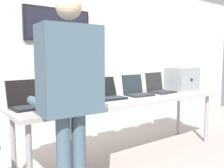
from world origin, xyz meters
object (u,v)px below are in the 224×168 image
object	(u,v)px
laptop_station_2	(108,94)
laptop_station_3	(137,91)
laptop_station_0	(29,101)
laptop_station_1	(74,97)
person	(70,86)
workbench	(127,102)
equipment_box	(182,79)
laptop_station_4	(159,88)

from	to	relation	value
laptop_station_2	laptop_station_3	bearing A→B (deg)	-2.08
laptop_station_0	laptop_station_3	world-z (taller)	laptop_station_0
laptop_station_0	laptop_station_3	bearing A→B (deg)	-1.34
laptop_station_1	laptop_station_2	bearing A→B (deg)	1.16
laptop_station_3	person	world-z (taller)	person
laptop_station_1	workbench	bearing A→B (deg)	-8.63
laptop_station_0	laptop_station_1	bearing A→B (deg)	-3.04
equipment_box	laptop_station_1	world-z (taller)	equipment_box
laptop_station_1	laptop_station_2	size ratio (longest dim) A/B	1.08
laptop_station_2	laptop_station_4	xyz separation A→B (m)	(0.87, -0.00, 0.01)
workbench	laptop_station_2	distance (m)	0.26
laptop_station_2	laptop_station_3	size ratio (longest dim) A/B	1.03
equipment_box	laptop_station_4	bearing A→B (deg)	176.68
laptop_station_0	laptop_station_1	world-z (taller)	laptop_station_0
equipment_box	person	bearing A→B (deg)	-162.25
equipment_box	laptop_station_1	size ratio (longest dim) A/B	1.14
equipment_box	laptop_station_1	distance (m)	1.78
person	laptop_station_2	bearing A→B (deg)	40.13
laptop_station_1	laptop_station_3	size ratio (longest dim) A/B	1.11
person	laptop_station_4	bearing A→B (deg)	22.73
laptop_station_0	laptop_station_4	xyz separation A→B (m)	(1.80, -0.02, 0.00)
laptop_station_1	person	xyz separation A→B (m)	(-0.41, -0.72, 0.22)
workbench	person	size ratio (longest dim) A/B	1.64
workbench	laptop_station_1	bearing A→B (deg)	171.37
equipment_box	laptop_station_3	world-z (taller)	equipment_box
laptop_station_1	person	size ratio (longest dim) A/B	0.22
workbench	person	xyz separation A→B (m)	(-1.07, -0.62, 0.33)
laptop_station_0	laptop_station_2	xyz separation A→B (m)	(0.94, -0.02, -0.00)
laptop_station_0	laptop_station_1	xyz separation A→B (m)	(0.48, -0.03, -0.00)
person	equipment_box	bearing A→B (deg)	17.75
laptop_station_0	laptop_station_2	bearing A→B (deg)	-1.00
laptop_station_2	laptop_station_3	distance (m)	0.44
laptop_station_2	equipment_box	bearing A→B (deg)	-1.32
workbench	laptop_station_1	xyz separation A→B (m)	(-0.66, 0.10, 0.11)
workbench	equipment_box	distance (m)	1.14
equipment_box	laptop_station_3	bearing A→B (deg)	179.06
equipment_box	laptop_station_3	xyz separation A→B (m)	(-0.88, 0.01, -0.11)
equipment_box	laptop_station_0	distance (m)	2.26
laptop_station_0	laptop_station_4	size ratio (longest dim) A/B	1.07
laptop_station_2	laptop_station_4	size ratio (longest dim) A/B	0.95
laptop_station_4	equipment_box	bearing A→B (deg)	-3.32
workbench	laptop_station_2	xyz separation A→B (m)	(-0.21, 0.11, 0.11)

